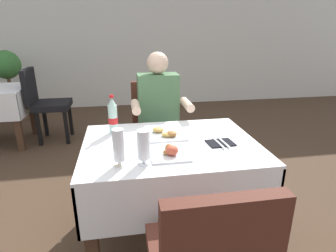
{
  "coord_description": "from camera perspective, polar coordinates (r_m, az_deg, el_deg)",
  "views": [
    {
      "loc": [
        -0.26,
        -1.58,
        1.46
      ],
      "look_at": [
        0.04,
        0.18,
        0.82
      ],
      "focal_mm": 29.69,
      "sensor_mm": 36.0,
      "label": 1
    }
  ],
  "objects": [
    {
      "name": "back_wall",
      "position": [
        5.46,
        -7.35,
        19.08
      ],
      "size": [
        11.0,
        0.12,
        2.84
      ],
      "primitive_type": "cube",
      "color": "silver",
      "rests_on": "ground"
    },
    {
      "name": "seated_diner_far",
      "position": [
        2.5,
        -1.86,
        2.3
      ],
      "size": [
        0.5,
        0.46,
        1.26
      ],
      "color": "#282D42",
      "rests_on": "ground"
    },
    {
      "name": "potted_plant_corner",
      "position": [
        5.2,
        -29.85,
        8.04
      ],
      "size": [
        0.45,
        0.45,
        1.12
      ],
      "color": "brown",
      "rests_on": "ground"
    },
    {
      "name": "plate_far_diner",
      "position": [
        1.93,
        -0.37,
        -1.58
      ],
      "size": [
        0.26,
        0.26,
        0.05
      ],
      "color": "white",
      "rests_on": "main_dining_table"
    },
    {
      "name": "background_chair_right",
      "position": [
        3.98,
        -23.99,
        4.8
      ],
      "size": [
        0.5,
        0.44,
        0.97
      ],
      "color": "black",
      "rests_on": "ground"
    },
    {
      "name": "chair_far_diner_seat",
      "position": [
        2.65,
        -2.62,
        -0.28
      ],
      "size": [
        0.44,
        0.5,
        0.97
      ],
      "color": "#4C2319",
      "rests_on": "ground"
    },
    {
      "name": "beer_glass_middle",
      "position": [
        1.51,
        -5.05,
        -4.35
      ],
      "size": [
        0.07,
        0.07,
        0.2
      ],
      "color": "white",
      "rests_on": "main_dining_table"
    },
    {
      "name": "cola_bottle_primary",
      "position": [
        2.0,
        -11.26,
        1.94
      ],
      "size": [
        0.07,
        0.07,
        0.28
      ],
      "color": "silver",
      "rests_on": "main_dining_table"
    },
    {
      "name": "beer_glass_left",
      "position": [
        1.51,
        -10.09,
        -4.43
      ],
      "size": [
        0.07,
        0.07,
        0.21
      ],
      "color": "white",
      "rests_on": "main_dining_table"
    },
    {
      "name": "ground_plane",
      "position": [
        2.16,
        -0.29,
        -22.71
      ],
      "size": [
        11.0,
        11.0,
        0.0
      ],
      "primitive_type": "plane",
      "color": "#473323"
    },
    {
      "name": "plate_near_camera",
      "position": [
        1.64,
        0.49,
        -5.41
      ],
      "size": [
        0.23,
        0.23,
        0.07
      ],
      "color": "white",
      "rests_on": "main_dining_table"
    },
    {
      "name": "napkin_cutlery_set",
      "position": [
        1.84,
        10.71,
        -3.41
      ],
      "size": [
        0.18,
        0.19,
        0.01
      ],
      "color": "black",
      "rests_on": "main_dining_table"
    },
    {
      "name": "main_dining_table",
      "position": [
        1.9,
        0.51,
        -8.15
      ],
      "size": [
        1.14,
        0.86,
        0.74
      ],
      "color": "white",
      "rests_on": "ground"
    }
  ]
}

